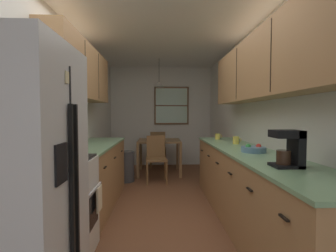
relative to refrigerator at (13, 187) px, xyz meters
The scene contains 24 objects.
ground_plane 2.58m from the refrigerator, 67.03° to the left, with size 12.00×12.00×0.00m, color brown.
wall_left 2.31m from the refrigerator, 100.16° to the left, with size 0.10×9.00×2.55m, color silver.
wall_right 3.23m from the refrigerator, 44.23° to the left, with size 0.10×9.00×2.55m, color silver.
wall_back 5.00m from the refrigerator, 79.01° to the left, with size 4.40×0.10×2.55m, color silver.
ceiling_slab 2.98m from the refrigerator, 67.03° to the left, with size 4.40×9.00×0.08m, color white.
refrigerator is the anchor object (origin of this frame).
stove_range 0.81m from the refrigerator, 93.73° to the left, with size 0.66×0.62×1.10m.
microwave_over_range 1.09m from the refrigerator, 102.82° to the left, with size 0.39×0.63×0.36m.
counter_left 2.04m from the refrigerator, 91.47° to the left, with size 0.64×1.96×0.90m.
upper_cabinets_left 2.21m from the refrigerator, 95.62° to the left, with size 0.33×2.04×0.75m.
counter_right 2.37m from the refrigerator, 33.14° to the left, with size 0.64×3.32×0.90m.
upper_cabinets_right 2.62m from the refrigerator, 30.34° to the left, with size 0.33×3.00×0.73m.
dining_table 4.00m from the refrigerator, 76.96° to the left, with size 0.94×0.86×0.75m.
dining_chair_near 3.37m from the refrigerator, 75.52° to the left, with size 0.43×0.43×0.90m.
dining_chair_far 4.62m from the refrigerator, 79.13° to the left, with size 0.41×0.41×0.90m.
pendant_light 4.14m from the refrigerator, 76.96° to the left, with size 0.24×0.24×0.61m.
back_window 5.02m from the refrigerator, 75.73° to the left, with size 0.90×0.05×0.98m.
trash_bin 3.33m from the refrigerator, 85.65° to the left, with size 0.31×0.31×0.60m, color #3F3F42.
storage_canister 1.34m from the refrigerator, 92.20° to the left, with size 0.11×0.11×0.22m.
dish_towel 0.98m from the refrigerator, 70.13° to the left, with size 0.02×0.16×0.24m, color beige.
coffee_maker 1.97m from the refrigerator, 11.03° to the left, with size 0.22×0.18×0.30m.
mug_by_coffeemaker 2.76m from the refrigerator, 43.66° to the left, with size 0.12×0.09×0.11m.
mug_spare 3.19m from the refrigerator, 53.60° to the left, with size 0.12×0.08×0.10m.
fruit_bowl 2.26m from the refrigerator, 30.62° to the left, with size 0.27×0.27×0.09m.
Camera 1 is at (-0.06, -2.73, 1.32)m, focal length 25.88 mm.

